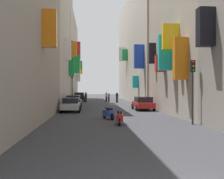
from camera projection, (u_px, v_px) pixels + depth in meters
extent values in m
plane|color=#38383D|center=(105.00, 106.00, 34.29)|extent=(140.00, 140.00, 0.00)
cube|color=orange|center=(50.00, 29.00, 17.29)|extent=(0.92, 0.59, 2.44)
cube|color=#BCB29E|center=(42.00, 34.00, 33.79)|extent=(6.00, 14.63, 18.46)
cube|color=green|center=(72.00, 67.00, 38.16)|extent=(0.76, 0.60, 2.55)
cube|color=white|center=(68.00, 49.00, 32.67)|extent=(0.71, 0.47, 2.60)
cube|color=orange|center=(72.00, 50.00, 35.04)|extent=(1.29, 0.57, 2.00)
cube|color=purple|center=(72.00, 49.00, 39.30)|extent=(0.61, 0.59, 2.18)
cube|color=#BCB29E|center=(54.00, 46.00, 44.14)|extent=(6.00, 3.71, 18.68)
cube|color=green|center=(76.00, 64.00, 44.72)|extent=(1.29, 0.44, 3.16)
cube|color=red|center=(76.00, 50.00, 45.02)|extent=(1.39, 0.37, 2.96)
cube|color=#B2A899|center=(61.00, 60.00, 54.75)|extent=(6.00, 17.58, 16.39)
cube|color=yellow|center=(78.00, 63.00, 53.85)|extent=(1.02, 0.53, 1.79)
cube|color=yellow|center=(80.00, 69.00, 61.34)|extent=(1.22, 0.52, 2.40)
cube|color=green|center=(79.00, 64.00, 59.14)|extent=(1.21, 0.38, 1.69)
cube|color=white|center=(78.00, 76.00, 55.84)|extent=(0.95, 0.62, 2.44)
cube|color=black|center=(79.00, 63.00, 62.55)|extent=(0.63, 0.44, 1.81)
cube|color=black|center=(205.00, 27.00, 14.90)|extent=(0.90, 0.64, 2.16)
cube|color=orange|center=(180.00, 59.00, 18.93)|extent=(0.99, 0.57, 3.00)
cube|color=yellow|center=(170.00, 37.00, 20.78)|extent=(1.29, 0.43, 2.01)
cube|color=red|center=(160.00, 64.00, 24.72)|extent=(0.88, 0.59, 1.53)
cube|color=black|center=(152.00, 53.00, 28.23)|extent=(0.73, 0.47, 2.18)
cube|color=#19B2BF|center=(166.00, 53.00, 22.10)|extent=(1.26, 0.47, 2.92)
cube|color=#B2A899|center=(145.00, 49.00, 48.73)|extent=(6.00, 32.24, 19.21)
cube|color=blue|center=(139.00, 57.00, 34.28)|extent=(1.30, 0.54, 3.08)
cube|color=green|center=(125.00, 55.00, 49.48)|extent=(1.01, 0.35, 2.06)
cube|color=white|center=(122.00, 54.00, 51.80)|extent=(1.39, 0.40, 2.65)
cube|color=#19B2BF|center=(135.00, 82.00, 38.35)|extent=(0.85, 0.64, 1.74)
cube|color=#B21E1E|center=(143.00, 105.00, 28.18)|extent=(1.78, 4.15, 0.55)
cube|color=black|center=(143.00, 99.00, 27.97)|extent=(1.57, 2.33, 0.56)
cylinder|color=black|center=(133.00, 106.00, 29.48)|extent=(0.18, 0.60, 0.60)
cylinder|color=black|center=(148.00, 106.00, 29.62)|extent=(0.18, 0.60, 0.60)
cylinder|color=black|center=(137.00, 108.00, 26.75)|extent=(0.18, 0.60, 0.60)
cylinder|color=black|center=(154.00, 108.00, 26.89)|extent=(0.18, 0.60, 0.60)
cube|color=navy|center=(73.00, 103.00, 31.25)|extent=(1.70, 3.99, 0.66)
cube|color=black|center=(73.00, 97.00, 31.45)|extent=(1.49, 2.23, 0.52)
cylinder|color=black|center=(80.00, 106.00, 30.01)|extent=(0.18, 0.60, 0.60)
cylinder|color=black|center=(65.00, 106.00, 29.88)|extent=(0.18, 0.60, 0.60)
cylinder|color=black|center=(81.00, 105.00, 32.64)|extent=(0.18, 0.60, 0.60)
cylinder|color=black|center=(67.00, 105.00, 32.50)|extent=(0.18, 0.60, 0.60)
cube|color=#B7B7BC|center=(71.00, 106.00, 26.09)|extent=(1.72, 3.94, 0.56)
cube|color=black|center=(71.00, 100.00, 26.28)|extent=(1.52, 2.21, 0.50)
cylinder|color=black|center=(79.00, 110.00, 24.86)|extent=(0.18, 0.60, 0.60)
cylinder|color=black|center=(61.00, 110.00, 24.72)|extent=(0.18, 0.60, 0.60)
cylinder|color=black|center=(80.00, 108.00, 27.45)|extent=(0.18, 0.60, 0.60)
cylinder|color=black|center=(63.00, 108.00, 27.32)|extent=(0.18, 0.60, 0.60)
cube|color=black|center=(79.00, 98.00, 47.39)|extent=(1.85, 4.07, 0.70)
cube|color=black|center=(79.00, 94.00, 47.59)|extent=(1.63, 2.28, 0.57)
cylinder|color=black|center=(84.00, 100.00, 46.13)|extent=(0.18, 0.60, 0.60)
cylinder|color=black|center=(74.00, 100.00, 45.98)|extent=(0.18, 0.60, 0.60)
cylinder|color=black|center=(85.00, 99.00, 48.80)|extent=(0.18, 0.60, 0.60)
cylinder|color=black|center=(75.00, 99.00, 48.66)|extent=(0.18, 0.60, 0.60)
cube|color=#2D4CAD|center=(108.00, 113.00, 19.80)|extent=(0.81, 1.29, 0.45)
cube|color=black|center=(109.00, 109.00, 19.59)|extent=(0.49, 0.63, 0.16)
cylinder|color=#4C4C51|center=(105.00, 108.00, 20.36)|extent=(0.15, 0.28, 0.68)
cylinder|color=black|center=(104.00, 115.00, 20.50)|extent=(0.25, 0.49, 0.48)
cylinder|color=black|center=(112.00, 117.00, 19.11)|extent=(0.25, 0.49, 0.48)
cube|color=red|center=(119.00, 117.00, 16.85)|extent=(0.54, 1.11, 0.45)
cube|color=black|center=(119.00, 112.00, 17.05)|extent=(0.37, 0.59, 0.16)
cylinder|color=#4C4C51|center=(120.00, 113.00, 16.32)|extent=(0.09, 0.28, 0.68)
cylinder|color=black|center=(120.00, 122.00, 16.18)|extent=(0.15, 0.49, 0.48)
cylinder|color=black|center=(119.00, 120.00, 17.52)|extent=(0.15, 0.49, 0.48)
cube|color=#287F3D|center=(80.00, 101.00, 37.89)|extent=(0.60, 1.12, 0.45)
cube|color=black|center=(80.00, 99.00, 38.08)|extent=(0.40, 0.60, 0.16)
cylinder|color=#4C4C51|center=(79.00, 99.00, 37.35)|extent=(0.10, 0.28, 0.68)
cylinder|color=black|center=(79.00, 103.00, 37.22)|extent=(0.17, 0.49, 0.48)
cylinder|color=black|center=(80.00, 103.00, 38.55)|extent=(0.17, 0.49, 0.48)
cylinder|color=black|center=(106.00, 99.00, 46.27)|extent=(0.44, 0.44, 0.82)
cylinder|color=#B2AD9E|center=(106.00, 95.00, 46.26)|extent=(0.52, 0.52, 0.65)
sphere|color=tan|center=(106.00, 92.00, 46.26)|extent=(0.22, 0.22, 0.22)
cylinder|color=black|center=(117.00, 100.00, 42.54)|extent=(0.41, 0.41, 0.83)
cylinder|color=black|center=(117.00, 95.00, 42.54)|extent=(0.49, 0.49, 0.66)
sphere|color=tan|center=(117.00, 93.00, 42.54)|extent=(0.23, 0.23, 0.23)
cylinder|color=#242424|center=(86.00, 100.00, 43.16)|extent=(0.43, 0.43, 0.84)
cylinder|color=black|center=(86.00, 95.00, 43.15)|extent=(0.52, 0.52, 0.66)
sphere|color=tan|center=(86.00, 93.00, 43.15)|extent=(0.23, 0.23, 0.23)
cylinder|color=#2D2D2D|center=(109.00, 100.00, 44.13)|extent=(0.45, 0.45, 0.76)
cylinder|color=#4C724C|center=(109.00, 96.00, 44.13)|extent=(0.54, 0.54, 0.60)
sphere|color=tan|center=(109.00, 93.00, 44.13)|extent=(0.20, 0.20, 0.20)
cylinder|color=#2D2D2D|center=(72.00, 91.00, 39.22)|extent=(0.12, 0.12, 3.80)
cube|color=black|center=(72.00, 76.00, 39.21)|extent=(0.26, 0.26, 0.75)
sphere|color=red|center=(72.00, 74.00, 39.07)|extent=(0.14, 0.14, 0.14)
sphere|color=orange|center=(72.00, 76.00, 39.07)|extent=(0.14, 0.14, 0.14)
sphere|color=green|center=(72.00, 77.00, 39.07)|extent=(0.14, 0.14, 0.14)
cylinder|color=#2D2D2D|center=(193.00, 98.00, 16.87)|extent=(0.12, 0.12, 3.34)
cube|color=black|center=(193.00, 66.00, 16.86)|extent=(0.26, 0.26, 0.75)
sphere|color=red|center=(194.00, 62.00, 16.72)|extent=(0.14, 0.14, 0.14)
sphere|color=orange|center=(194.00, 66.00, 16.72)|extent=(0.14, 0.14, 0.14)
sphere|color=green|center=(194.00, 70.00, 16.72)|extent=(0.14, 0.14, 0.14)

